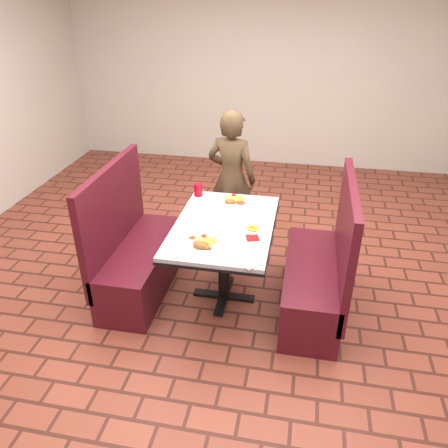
{
  "coord_description": "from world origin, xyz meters",
  "views": [
    {
      "loc": [
        0.6,
        -3.08,
        2.47
      ],
      "look_at": [
        0.0,
        0.0,
        0.75
      ],
      "focal_mm": 35.0,
      "sensor_mm": 36.0,
      "label": 1
    }
  ],
  "objects": [
    {
      "name": "booth_bench_left",
      "position": [
        -0.8,
        0.0,
        0.33
      ],
      "size": [
        0.47,
        1.2,
        1.17
      ],
      "color": "#52121E",
      "rests_on": "ground"
    },
    {
      "name": "near_dinner_plate",
      "position": [
        -0.09,
        -0.36,
        0.78
      ],
      "size": [
        0.28,
        0.28,
        0.09
      ],
      "rotation": [
        0.0,
        0.0,
        -0.27
      ],
      "color": "white",
      "rests_on": "dining_table"
    },
    {
      "name": "spoon_utensil",
      "position": [
        0.21,
        -0.16,
        0.75
      ],
      "size": [
        0.02,
        0.12,
        0.0
      ],
      "primitive_type": "cube",
      "rotation": [
        0.0,
        0.0,
        0.08
      ],
      "color": "silver",
      "rests_on": "dining_table"
    },
    {
      "name": "room",
      "position": [
        0.0,
        0.0,
        1.91
      ],
      "size": [
        7.0,
        7.04,
        2.82
      ],
      "color": "brown",
      "rests_on": "ground"
    },
    {
      "name": "red_tumbler",
      "position": [
        -0.34,
        0.5,
        0.81
      ],
      "size": [
        0.08,
        0.08,
        0.12
      ],
      "primitive_type": "cylinder",
      "color": "#AD0B1B",
      "rests_on": "dining_table"
    },
    {
      "name": "plantain_plate",
      "position": [
        0.24,
        -0.06,
        0.76
      ],
      "size": [
        0.17,
        0.17,
        0.03
      ],
      "rotation": [
        0.0,
        0.0,
        -0.43
      ],
      "color": "white",
      "rests_on": "dining_table"
    },
    {
      "name": "paper_napkin",
      "position": [
        0.27,
        -0.5,
        0.76
      ],
      "size": [
        0.25,
        0.25,
        0.01
      ],
      "primitive_type": "cube",
      "rotation": [
        0.0,
        0.0,
        -0.73
      ],
      "color": "white",
      "rests_on": "dining_table"
    },
    {
      "name": "dining_table",
      "position": [
        0.0,
        0.0,
        0.65
      ],
      "size": [
        0.81,
        1.21,
        0.75
      ],
      "color": "#B3B6B8",
      "rests_on": "ground"
    },
    {
      "name": "lettuce_shreds",
      "position": [
        0.04,
        0.06,
        0.75
      ],
      "size": [
        0.28,
        0.32,
        0.0
      ],
      "primitive_type": null,
      "color": "#8AB749",
      "rests_on": "dining_table"
    },
    {
      "name": "booth_bench_right",
      "position": [
        0.8,
        0.0,
        0.33
      ],
      "size": [
        0.47,
        1.2,
        1.17
      ],
      "color": "#52121E",
      "rests_on": "ground"
    },
    {
      "name": "fork_utensil",
      "position": [
        -0.09,
        -0.35,
        0.76
      ],
      "size": [
        0.09,
        0.13,
        0.0
      ],
      "primitive_type": "cube",
      "rotation": [
        0.0,
        0.0,
        -0.59
      ],
      "color": "silver",
      "rests_on": "dining_table"
    },
    {
      "name": "far_dinner_plate",
      "position": [
        0.02,
        0.42,
        0.78
      ],
      "size": [
        0.29,
        0.29,
        0.08
      ],
      "rotation": [
        0.0,
        0.0,
        -0.03
      ],
      "color": "white",
      "rests_on": "dining_table"
    },
    {
      "name": "maroon_napkin",
      "position": [
        0.26,
        -0.18,
        0.75
      ],
      "size": [
        0.12,
        0.12,
        0.0
      ],
      "primitive_type": "cube",
      "rotation": [
        0.0,
        0.0,
        0.31
      ],
      "color": "maroon",
      "rests_on": "dining_table"
    },
    {
      "name": "diner_person",
      "position": [
        -0.12,
        1.03,
        0.72
      ],
      "size": [
        0.58,
        0.44,
        1.43
      ],
      "primitive_type": "imported",
      "rotation": [
        0.0,
        0.0,
        2.94
      ],
      "color": "brown",
      "rests_on": "ground"
    },
    {
      "name": "knife_utensil",
      "position": [
        -0.09,
        -0.39,
        0.76
      ],
      "size": [
        0.07,
        0.14,
        0.0
      ],
      "primitive_type": "cube",
      "rotation": [
        0.0,
        0.0,
        0.44
      ],
      "color": "#BBBBBF",
      "rests_on": "dining_table"
    }
  ]
}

